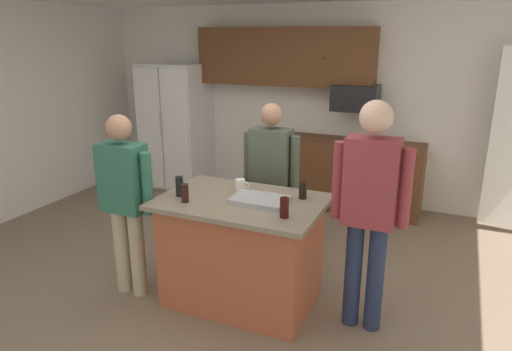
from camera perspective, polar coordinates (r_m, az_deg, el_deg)
name	(u,v)px	position (r m, az deg, el deg)	size (l,w,h in m)	color
floor	(222,286)	(4.38, -4.20, -13.44)	(7.04, 7.04, 0.00)	#7F6B56
back_wall	(316,104)	(6.44, 7.39, 8.77)	(6.40, 0.10, 2.60)	white
cabinet_run_upper	(284,57)	(6.31, 3.49, 14.42)	(2.40, 0.38, 0.75)	brown
cabinet_run_lower	(350,175)	(6.17, 11.57, 0.10)	(1.80, 0.63, 0.90)	brown
refrigerator	(176,126)	(6.97, -9.80, 6.02)	(0.88, 0.76, 1.81)	white
microwave_over_range	(356,98)	(5.98, 12.19, 9.35)	(0.56, 0.40, 0.32)	black
kitchen_island	(242,251)	(3.94, -1.78, -9.25)	(1.34, 0.90, 0.93)	#AD5638
person_host_foreground	(125,195)	(4.05, -15.89, -2.32)	(0.57, 0.22, 1.60)	tan
person_guest_by_door	(271,174)	(4.48, 1.85, 0.23)	(0.57, 0.22, 1.60)	#383842
person_guest_left	(370,202)	(3.48, 13.84, -3.19)	(0.57, 0.24, 1.79)	#232D4C
mug_ceramic_white	(241,185)	(3.95, -1.92, -1.18)	(0.13, 0.08, 0.10)	white
glass_stout_tall	(185,193)	(3.73, -8.76, -2.15)	(0.06, 0.06, 0.15)	black
glass_pilsner	(284,208)	(3.38, 3.51, -3.97)	(0.07, 0.07, 0.15)	black
tumbler_amber	(303,190)	(3.78, 5.79, -1.85)	(0.07, 0.07, 0.14)	black
glass_dark_ale	(179,186)	(3.87, -9.42, -1.33)	(0.06, 0.06, 0.17)	black
serving_tray	(260,200)	(3.69, 0.47, -3.05)	(0.44, 0.30, 0.04)	#B7B7BC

